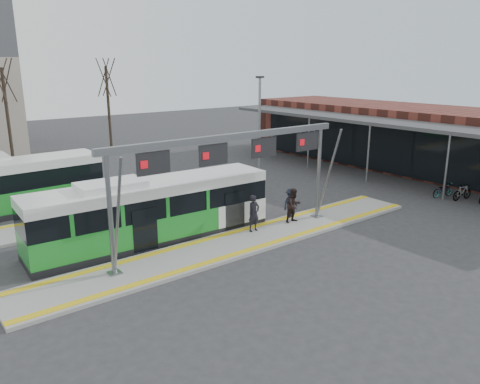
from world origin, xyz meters
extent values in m
plane|color=#2D2D30|center=(0.00, 0.00, 0.00)|extent=(120.00, 120.00, 0.00)
cube|color=gray|center=(0.00, 0.00, 0.07)|extent=(22.00, 3.00, 0.15)
cube|color=gray|center=(-4.00, 8.00, 0.07)|extent=(20.00, 3.00, 0.15)
cube|color=yellow|center=(0.00, 1.15, 0.16)|extent=(22.00, 0.35, 0.02)
cube|color=yellow|center=(0.00, -1.15, 0.16)|extent=(22.00, 0.35, 0.02)
cube|color=yellow|center=(-4.00, 9.15, 0.16)|extent=(20.00, 0.35, 0.02)
cylinder|color=slate|center=(-6.50, 0.30, 2.67)|extent=(0.20, 0.20, 5.05)
cube|color=slate|center=(-6.50, 0.30, 0.18)|extent=(0.50, 0.50, 0.06)
cylinder|color=slate|center=(-6.50, -0.40, 2.67)|extent=(0.12, 1.46, 4.90)
cylinder|color=slate|center=(5.50, 0.30, 2.67)|extent=(0.20, 0.20, 5.05)
cube|color=slate|center=(5.50, 0.30, 0.18)|extent=(0.50, 0.50, 0.06)
cylinder|color=slate|center=(5.50, -0.40, 2.67)|extent=(0.12, 1.46, 4.90)
cube|color=slate|center=(-0.50, 0.30, 5.20)|extent=(13.00, 0.25, 0.30)
cube|color=black|center=(-4.50, 0.30, 4.50)|extent=(1.50, 0.12, 0.95)
cube|color=red|center=(-4.95, 0.23, 4.50)|extent=(0.32, 0.02, 0.32)
cube|color=black|center=(-1.50, 0.30, 4.50)|extent=(1.50, 0.12, 0.95)
cube|color=red|center=(-1.95, 0.23, 4.50)|extent=(0.32, 0.02, 0.32)
cube|color=black|center=(1.50, 0.30, 4.50)|extent=(1.50, 0.12, 0.95)
cube|color=red|center=(1.05, 0.23, 4.50)|extent=(0.32, 0.02, 0.32)
cube|color=black|center=(4.50, 0.30, 4.50)|extent=(1.50, 0.12, 0.95)
cube|color=red|center=(4.05, 0.23, 4.50)|extent=(0.32, 0.02, 0.32)
cube|color=brown|center=(22.00, 4.00, 2.50)|extent=(8.00, 32.00, 5.00)
cube|color=black|center=(17.80, 4.00, 2.00)|extent=(0.15, 28.00, 3.60)
cube|color=#3F3F42|center=(16.50, 4.00, 4.30)|extent=(4.00, 30.00, 0.25)
cylinder|color=slate|center=(14.80, -2.00, 2.15)|extent=(0.14, 0.14, 4.30)
cylinder|color=slate|center=(14.80, 4.00, 2.15)|extent=(0.14, 0.14, 4.30)
cylinder|color=slate|center=(14.80, 10.00, 2.15)|extent=(0.14, 0.14, 4.30)
cube|color=black|center=(-3.29, 2.95, 0.17)|extent=(12.04, 3.08, 0.35)
cube|color=#1D892A|center=(-3.29, 2.95, 0.92)|extent=(12.04, 3.08, 1.14)
cube|color=black|center=(-3.29, 2.95, 1.99)|extent=(12.04, 3.00, 0.99)
cube|color=white|center=(-3.29, 2.95, 2.74)|extent=(12.04, 3.08, 0.50)
cube|color=orange|center=(2.67, 2.67, 2.64)|extent=(0.13, 1.78, 0.28)
cube|color=white|center=(-5.28, 3.04, 3.13)|extent=(3.06, 1.91, 0.30)
cylinder|color=black|center=(-7.51, 2.02, 0.50)|extent=(1.01, 0.34, 0.99)
cylinder|color=black|center=(-7.41, 4.25, 0.50)|extent=(1.01, 0.34, 0.99)
cylinder|color=black|center=(0.24, 1.67, 0.50)|extent=(1.01, 0.34, 0.99)
cylinder|color=black|center=(0.34, 3.90, 0.50)|extent=(1.01, 0.34, 0.99)
cylinder|color=black|center=(-5.03, 10.87, 0.52)|extent=(1.04, 0.35, 1.03)
cylinder|color=black|center=(-5.12, 13.20, 0.52)|extent=(1.04, 0.35, 1.03)
imported|color=black|center=(1.20, 0.68, 1.10)|extent=(0.70, 0.47, 1.90)
imported|color=black|center=(3.82, 0.45, 1.08)|extent=(0.92, 0.73, 1.86)
imported|color=#191F2D|center=(4.21, 1.10, 0.99)|extent=(1.15, 0.74, 1.67)
imported|color=gray|center=(15.33, -1.65, 0.47)|extent=(1.87, 0.92, 0.94)
imported|color=gray|center=(15.62, -2.80, 0.52)|extent=(1.78, 0.75, 1.04)
cylinder|color=#382B21|center=(-3.99, 28.01, 4.07)|extent=(0.28, 0.28, 8.14)
cylinder|color=#382B21|center=(5.91, 29.63, 4.10)|extent=(0.28, 0.28, 8.21)
cylinder|color=slate|center=(6.01, 5.95, 3.82)|extent=(0.16, 0.16, 7.64)
cube|color=black|center=(6.01, 5.95, 7.64)|extent=(0.50, 0.25, 0.12)
camera|label=1|loc=(-13.28, -16.69, 8.43)|focal=35.00mm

